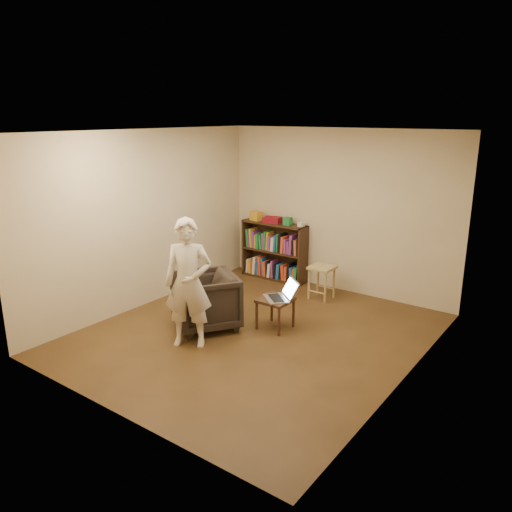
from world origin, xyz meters
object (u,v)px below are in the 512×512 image
Objects in this scene: stool at (322,273)px; armchair at (205,301)px; person at (188,283)px; laptop at (281,295)px; bookshelf at (275,254)px; side_table at (275,304)px.

armchair reaches higher than stool.
person is (0.20, -0.51, 0.43)m from armchair.
person reaches higher than laptop.
laptop is at bearing -53.55° from bookshelf.
bookshelf is at bearing 134.17° from armchair.
armchair is 0.51× the size of person.
laptop reaches higher than stool.
laptop is (0.11, -1.32, 0.06)m from stool.
stool is 1.37m from side_table.
side_table is (0.05, -1.37, -0.07)m from stool.
laptop is (1.27, -1.72, 0.04)m from bookshelf.
side_table is (1.21, -1.77, -0.09)m from bookshelf.
armchair is at bearing -106.22° from laptop.
bookshelf is 2.28× the size of stool.
person is (-0.54, -2.40, 0.39)m from stool.
laptop is at bearing 36.03° from side_table.
armchair reaches higher than side_table.
side_table is at bearing 67.37° from armchair.
person is at bearing -102.70° from stool.
bookshelf reaches higher than armchair.
stool is 1.25× the size of side_table.
person is at bearing -34.97° from armchair.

